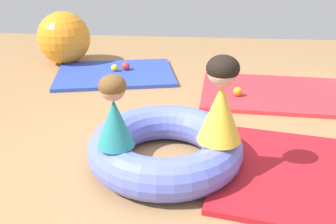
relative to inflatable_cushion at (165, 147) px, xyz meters
The scene contains 12 objects.
ground_plane 0.16m from the inflatable_cushion, 42.10° to the right, with size 8.00×8.00×0.00m, color #9E7549.
gym_mat_near_right 1.02m from the inflatable_cushion, ahead, with size 1.32×1.12×0.04m, color #B21923.
gym_mat_far_right 2.04m from the inflatable_cushion, 112.59° to the left, with size 1.34×0.99×0.04m, color #2D47B7.
gym_mat_near_left 1.75m from the inflatable_cushion, 54.24° to the left, with size 1.55×1.04×0.04m, color red.
inflatable_cushion is the anchor object (origin of this frame).
child_in_teal 0.51m from the inflatable_cushion, 139.93° to the right, with size 0.32×0.32×0.46m.
child_in_yellow 0.55m from the inflatable_cushion, 16.37° to the right, with size 0.39×0.39×0.56m.
play_ball_green 1.65m from the inflatable_cushion, 76.26° to the left, with size 0.09×0.09×0.09m, color green.
play_ball_yellow 2.08m from the inflatable_cushion, 112.51° to the left, with size 0.08×0.08×0.08m, color yellow.
play_ball_red 2.09m from the inflatable_cushion, 108.78° to the left, with size 0.10×0.10×0.10m, color red.
play_ball_orange 1.39m from the inflatable_cushion, 64.94° to the left, with size 0.09×0.09×0.09m, color orange.
exercise_ball_large 2.77m from the inflatable_cushion, 123.31° to the left, with size 0.66×0.66×0.66m, color orange.
Camera 1 is at (0.17, -2.21, 1.42)m, focal length 40.40 mm.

